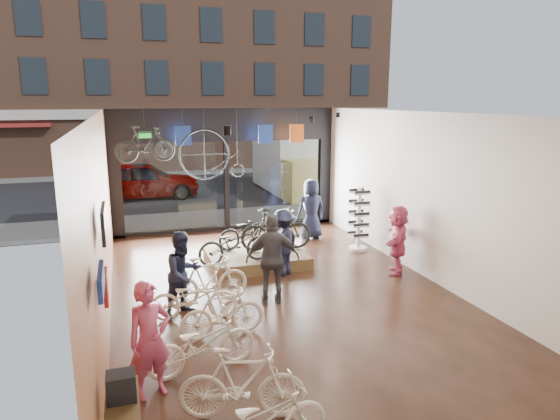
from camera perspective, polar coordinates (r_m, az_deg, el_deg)
name	(u,v)px	position (r m, az deg, el deg)	size (l,w,h in m)	color
ground_plane	(286,299)	(10.61, 0.73, -10.11)	(7.00, 12.00, 0.04)	black
ceiling	(287,112)	(9.80, 0.79, 11.10)	(7.00, 12.00, 0.04)	black
wall_left	(102,222)	(9.55, -19.73, -1.32)	(0.04, 12.00, 3.80)	#9E5D36
wall_right	(437,199)	(11.61, 17.48, 1.20)	(0.04, 12.00, 3.80)	beige
wall_back	(500,349)	(5.00, 23.88, -14.29)	(7.00, 0.04, 3.80)	beige
storefront	(226,170)	(15.75, -6.18, 4.56)	(7.00, 0.26, 3.80)	black
exit_sign	(145,135)	(15.22, -15.17, 8.28)	(0.35, 0.06, 0.18)	#198C26
street_road	(190,185)	(24.82, -10.28, 2.88)	(30.00, 18.00, 0.02)	black
sidewalk_near	(220,219)	(17.25, -6.84, -0.98)	(30.00, 2.40, 0.12)	slate
sidewalk_far	(180,172)	(28.74, -11.34, 4.28)	(30.00, 2.00, 0.12)	slate
opposite_building	(170,48)	(31.08, -12.47, 17.67)	(26.00, 5.00, 14.00)	brown
street_car	(143,180)	(21.56, -15.34, 3.31)	(1.83, 4.54, 1.55)	gray
box_truck	(295,166)	(21.69, 1.71, 5.07)	(2.11, 6.33, 2.49)	silver
floor_bike_0	(263,420)	(6.28, -2.00, -22.88)	(0.56, 1.62, 0.85)	silver
floor_bike_1	(242,384)	(6.79, -4.34, -19.19)	(0.47, 1.66, 1.00)	silver
floor_bike_2	(202,344)	(7.90, -8.88, -14.87)	(0.60, 1.71, 0.90)	silver
floor_bike_3	(222,312)	(8.89, -6.60, -11.54)	(0.42, 1.50, 0.90)	silver
floor_bike_4	(194,298)	(9.64, -9.82, -9.86)	(0.56, 1.61, 0.85)	silver
floor_bike_5	(208,280)	(10.20, -8.21, -7.97)	(0.48, 1.71, 1.03)	silver
display_platform	(256,258)	(12.63, -2.72, -5.53)	(2.40, 1.80, 0.30)	#4B3721
display_bike_left	(235,244)	(11.72, -5.20, -3.88)	(0.62, 1.77, 0.93)	black
display_bike_mid	(276,229)	(12.63, -0.44, -2.21)	(0.52, 1.83, 1.10)	black
display_bike_right	(249,231)	(12.90, -3.60, -2.37)	(0.60, 1.73, 0.91)	black
customer_0	(150,340)	(7.30, -14.66, -14.14)	(0.61, 0.40, 1.68)	#CC4C72
customer_1	(183,274)	(9.74, -10.98, -7.15)	(0.80, 0.62, 1.64)	#161C33
customer_2	(273,259)	(10.09, -0.84, -5.59)	(1.09, 0.45, 1.86)	#3F3F44
customer_3	(283,242)	(11.66, 0.40, -3.73)	(1.03, 0.59, 1.60)	#161C33
customer_4	(311,209)	(14.75, 3.57, 0.10)	(0.87, 0.57, 1.79)	#161C33
customer_5	(397,239)	(12.14, 13.27, -3.30)	(1.53, 0.49, 1.65)	#CC4C72
sunglasses_rack	(359,220)	(13.75, 8.98, -1.12)	(0.51, 0.42, 1.71)	white
wall_merch	(109,338)	(6.42, -18.94, -13.70)	(0.40, 2.40, 2.60)	navy
penny_farthing	(215,156)	(14.32, -7.44, 6.16)	(1.79, 0.06, 1.43)	black
hung_bike	(145,144)	(13.55, -15.14, 7.28)	(0.45, 1.58, 0.95)	black
jersey_left	(183,136)	(14.63, -11.01, 8.33)	(0.45, 0.03, 0.55)	#1E3F99
jersey_mid	(266,134)	(15.11, -1.66, 8.68)	(0.45, 0.03, 0.55)	#1E3F99
jersey_right	(297,133)	(15.41, 1.93, 8.75)	(0.45, 0.03, 0.55)	#CC5919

